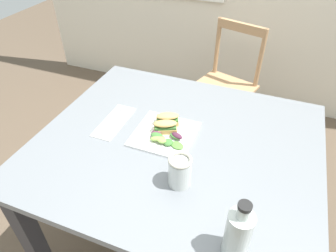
% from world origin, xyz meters
% --- Properties ---
extents(ground_plane, '(7.41, 7.41, 0.00)m').
position_xyz_m(ground_plane, '(0.00, 0.00, 0.00)').
color(ground_plane, brown).
extents(dining_table, '(1.17, 1.02, 0.74)m').
position_xyz_m(dining_table, '(0.04, 0.06, 0.62)').
color(dining_table, slate).
rests_on(dining_table, ground).
extents(chair_wooden_far, '(0.50, 0.50, 0.87)m').
position_xyz_m(chair_wooden_far, '(0.04, 1.07, 0.45)').
color(chair_wooden_far, tan).
rests_on(chair_wooden_far, ground).
extents(plate_lunch, '(0.26, 0.26, 0.01)m').
position_xyz_m(plate_lunch, '(-0.03, 0.08, 0.74)').
color(plate_lunch, white).
rests_on(plate_lunch, dining_table).
extents(sandwich_half_front, '(0.11, 0.09, 0.06)m').
position_xyz_m(sandwich_half_front, '(-0.03, 0.10, 0.78)').
color(sandwich_half_front, tan).
rests_on(sandwich_half_front, plate_lunch).
extents(sandwich_half_back, '(0.11, 0.09, 0.06)m').
position_xyz_m(sandwich_half_back, '(-0.04, 0.15, 0.78)').
color(sandwich_half_back, tan).
rests_on(sandwich_half_back, plate_lunch).
extents(salad_mixed_greens, '(0.17, 0.10, 0.03)m').
position_xyz_m(salad_mixed_greens, '(-0.01, 0.04, 0.76)').
color(salad_mixed_greens, '#3D7033').
rests_on(salad_mixed_greens, plate_lunch).
extents(napkin_folded, '(0.10, 0.25, 0.00)m').
position_xyz_m(napkin_folded, '(-0.28, 0.08, 0.74)').
color(napkin_folded, silver).
rests_on(napkin_folded, dining_table).
extents(fork_on_napkin, '(0.03, 0.19, 0.00)m').
position_xyz_m(fork_on_napkin, '(-0.28, 0.10, 0.75)').
color(fork_on_napkin, silver).
rests_on(fork_on_napkin, napkin_folded).
extents(bottle_cold_brew, '(0.08, 0.08, 0.22)m').
position_xyz_m(bottle_cold_brew, '(0.36, -0.33, 0.82)').
color(bottle_cold_brew, black).
rests_on(bottle_cold_brew, dining_table).
extents(mason_jar_iced_tea, '(0.08, 0.08, 0.12)m').
position_xyz_m(mason_jar_iced_tea, '(0.12, -0.15, 0.79)').
color(mason_jar_iced_tea, '#C67528').
rests_on(mason_jar_iced_tea, dining_table).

